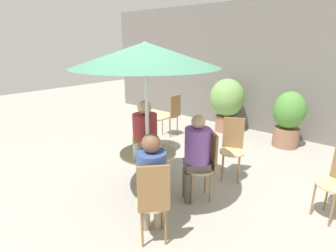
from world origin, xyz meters
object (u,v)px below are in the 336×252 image
beer_glass_0 (159,150)px  cafe_table_far (151,123)px  beer_glass_2 (135,144)px  bistro_chair_1 (207,160)px  potted_plant_0 (227,101)px  bistro_chair_0 (153,198)px  beer_glass_1 (155,141)px  seated_person_0 (152,177)px  bistro_chair_5 (173,112)px  beer_glass_3 (136,151)px  seated_person_1 (196,151)px  bistro_chair_3 (233,143)px  umbrella (145,55)px  cafe_table_near (148,164)px  seated_person_2 (145,135)px  potted_plant_1 (288,117)px  bistro_chair_2 (145,142)px

beer_glass_0 → cafe_table_far: bearing=135.9°
cafe_table_far → beer_glass_2: beer_glass_2 is taller
bistro_chair_1 → potted_plant_0: 3.06m
cafe_table_far → bistro_chair_0: (1.77, -1.86, -0.00)m
bistro_chair_0 → beer_glass_1: bearing=-96.8°
seated_person_0 → beer_glass_1: (-0.52, 0.63, 0.09)m
bistro_chair_1 → bistro_chair_5: same height
beer_glass_1 → beer_glass_3: size_ratio=0.84×
bistro_chair_1 → beer_glass_0: bistro_chair_1 is taller
seated_person_0 → seated_person_1: bearing=-134.9°
bistro_chair_3 → seated_person_0: bearing=-115.6°
umbrella → seated_person_0: bearing=-42.4°
cafe_table_near → seated_person_2: bearing=137.6°
beer_glass_0 → beer_glass_2: (-0.42, 0.00, -0.03)m
bistro_chair_0 → beer_glass_3: size_ratio=5.46×
beer_glass_1 → bistro_chair_5: bearing=123.4°
potted_plant_1 → bistro_chair_0: bearing=-93.0°
bistro_chair_0 → cafe_table_near: bearing=-90.0°
umbrella → cafe_table_far: bearing=131.9°
seated_person_1 → beer_glass_3: 0.80m
bistro_chair_5 → seated_person_1: 2.61m
beer_glass_2 → potted_plant_0: size_ratio=0.11×
potted_plant_1 → seated_person_1: bearing=-97.0°
potted_plant_0 → bistro_chair_1: bearing=-67.0°
bistro_chair_5 → beer_glass_0: 2.86m
bistro_chair_2 → beer_glass_2: 0.70m
bistro_chair_2 → bistro_chair_5: bearing=68.3°
bistro_chair_1 → beer_glass_0: bearing=-75.3°
bistro_chair_1 → cafe_table_far: bearing=-161.4°
beer_glass_2 → potted_plant_1: size_ratio=0.12×
bistro_chair_0 → bistro_chair_2: bearing=-90.0°
bistro_chair_3 → potted_plant_1: 1.93m
seated_person_0 → umbrella: 1.36m
seated_person_2 → beer_glass_0: 0.82m
bistro_chair_0 → potted_plant_1: (0.20, 3.82, 0.06)m
umbrella → beer_glass_0: bearing=-7.6°
bistro_chair_3 → beer_glass_3: bearing=-131.8°
potted_plant_1 → bistro_chair_5: bearing=-155.7°
beer_glass_2 → beer_glass_1: bearing=56.1°
beer_glass_3 → seated_person_1: bearing=58.0°
bistro_chair_3 → seated_person_0: 1.81m
beer_glass_2 → seated_person_0: bearing=-30.6°
seated_person_0 → cafe_table_far: bearing=-94.2°
cafe_table_far → potted_plant_0: 2.12m
cafe_table_near → bistro_chair_5: bistro_chair_5 is taller
seated_person_1 → bistro_chair_0: bearing=-39.0°
cafe_table_far → beer_glass_2: size_ratio=5.18×
cafe_table_far → bistro_chair_2: size_ratio=0.77×
cafe_table_far → potted_plant_0: (0.53, 2.05, 0.17)m
bistro_chair_2 → bistro_chair_3: size_ratio=1.00×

